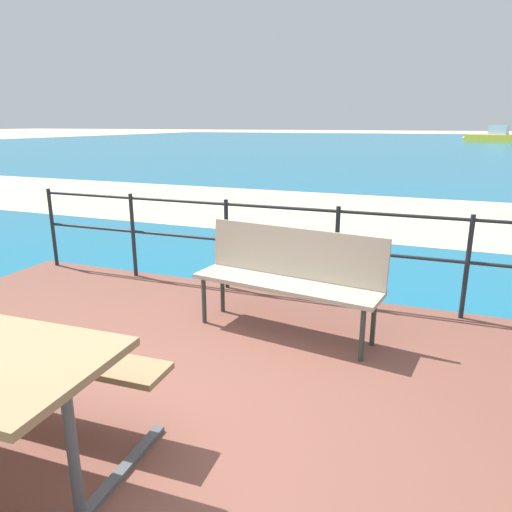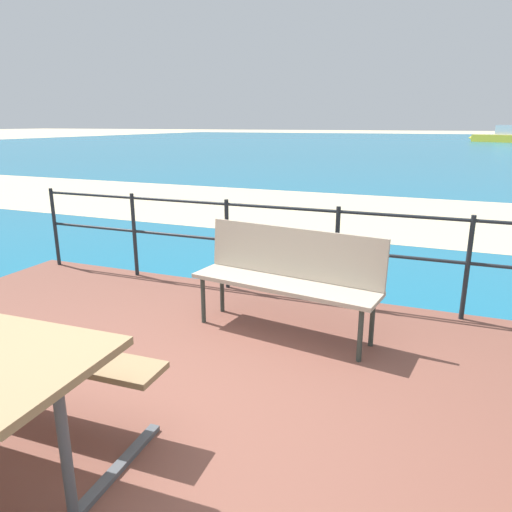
# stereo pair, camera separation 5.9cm
# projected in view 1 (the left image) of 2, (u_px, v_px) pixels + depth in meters

# --- Properties ---
(ground_plane) EXTENTS (240.00, 240.00, 0.00)m
(ground_plane) POSITION_uv_depth(u_px,v_px,m) (147.00, 442.00, 2.74)
(ground_plane) COLOR beige
(patio_paving) EXTENTS (6.40, 5.20, 0.06)m
(patio_paving) POSITION_uv_depth(u_px,v_px,m) (147.00, 438.00, 2.74)
(patio_paving) COLOR brown
(patio_paving) RESTS_ON ground
(sea_water) EXTENTS (90.00, 90.00, 0.01)m
(sea_water) POSITION_uv_depth(u_px,v_px,m) (420.00, 145.00, 38.74)
(sea_water) COLOR #196B8E
(sea_water) RESTS_ON ground
(beach_strip) EXTENTS (54.06, 5.66, 0.01)m
(beach_strip) POSITION_uv_depth(u_px,v_px,m) (358.00, 213.00, 9.73)
(beach_strip) COLOR beige
(beach_strip) RESTS_ON ground
(park_bench) EXTENTS (1.65, 0.65, 0.89)m
(park_bench) POSITION_uv_depth(u_px,v_px,m) (289.00, 271.00, 3.96)
(park_bench) COLOR tan
(park_bench) RESTS_ON patio_paving
(railing_fence) EXTENTS (5.94, 0.04, 0.97)m
(railing_fence) POSITION_uv_depth(u_px,v_px,m) (279.00, 238.00, 4.79)
(railing_fence) COLOR #1E2328
(railing_fence) RESTS_ON patio_paving
(boat_mid) EXTENTS (5.41, 3.31, 1.58)m
(boat_mid) POSITION_uv_depth(u_px,v_px,m) (493.00, 137.00, 45.02)
(boat_mid) COLOR yellow
(boat_mid) RESTS_ON sea_water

